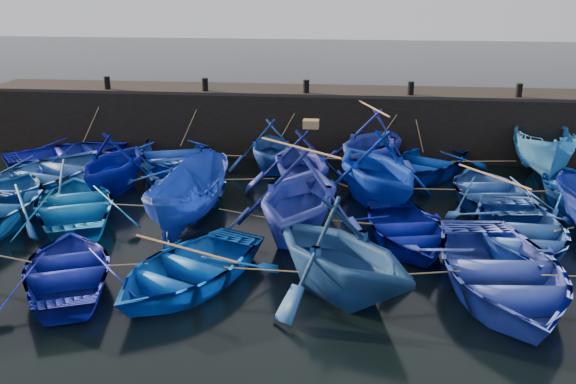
# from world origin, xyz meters

# --- Properties ---
(ground) EXTENTS (120.00, 120.00, 0.00)m
(ground) POSITION_xyz_m (0.00, 0.00, 0.00)
(ground) COLOR black
(ground) RESTS_ON ground
(quay_wall) EXTENTS (26.00, 2.50, 2.50)m
(quay_wall) POSITION_xyz_m (0.00, 10.50, 1.25)
(quay_wall) COLOR black
(quay_wall) RESTS_ON ground
(quay_top) EXTENTS (26.00, 2.50, 0.12)m
(quay_top) POSITION_xyz_m (0.00, 10.50, 2.56)
(quay_top) COLOR black
(quay_top) RESTS_ON quay_wall
(bollard_0) EXTENTS (0.24, 0.24, 0.50)m
(bollard_0) POSITION_xyz_m (-8.00, 9.60, 2.87)
(bollard_0) COLOR black
(bollard_0) RESTS_ON quay_top
(bollard_1) EXTENTS (0.24, 0.24, 0.50)m
(bollard_1) POSITION_xyz_m (-4.00, 9.60, 2.87)
(bollard_1) COLOR black
(bollard_1) RESTS_ON quay_top
(bollard_2) EXTENTS (0.24, 0.24, 0.50)m
(bollard_2) POSITION_xyz_m (0.00, 9.60, 2.87)
(bollard_2) COLOR black
(bollard_2) RESTS_ON quay_top
(bollard_3) EXTENTS (0.24, 0.24, 0.50)m
(bollard_3) POSITION_xyz_m (4.00, 9.60, 2.87)
(bollard_3) COLOR black
(bollard_3) RESTS_ON quay_top
(bollard_4) EXTENTS (0.24, 0.24, 0.50)m
(bollard_4) POSITION_xyz_m (8.00, 9.60, 2.87)
(bollard_4) COLOR black
(bollard_4) RESTS_ON quay_top
(boat_0) EXTENTS (5.79, 5.55, 0.98)m
(boat_0) POSITION_xyz_m (-8.92, 7.57, 0.49)
(boat_0) COLOR #0D148D
(boat_0) RESTS_ON ground
(boat_1) EXTENTS (5.28, 6.21, 1.09)m
(boat_1) POSITION_xyz_m (-4.90, 7.59, 0.55)
(boat_1) COLOR #1436C7
(boat_1) RESTS_ON ground
(boat_2) EXTENTS (3.74, 4.16, 1.94)m
(boat_2) POSITION_xyz_m (-1.15, 7.65, 0.97)
(boat_2) COLOR #194296
(boat_2) RESTS_ON ground
(boat_3) EXTENTS (5.36, 5.73, 2.43)m
(boat_3) POSITION_xyz_m (2.58, 7.61, 1.21)
(boat_3) COLOR #2132A6
(boat_3) RESTS_ON ground
(boat_4) EXTENTS (5.44, 5.96, 1.01)m
(boat_4) POSITION_xyz_m (4.56, 7.74, 0.51)
(boat_4) COLOR #002B9B
(boat_4) RESTS_ON ground
(boat_5) EXTENTS (2.60, 5.49, 2.05)m
(boat_5) POSITION_xyz_m (8.71, 8.04, 1.02)
(boat_5) COLOR #2C73C0
(boat_5) RESTS_ON ground
(boat_6) EXTENTS (5.18, 6.28, 1.13)m
(boat_6) POSITION_xyz_m (-8.36, 4.63, 0.57)
(boat_6) COLOR #295799
(boat_6) RESTS_ON ground
(boat_7) EXTENTS (3.75, 4.25, 2.09)m
(boat_7) POSITION_xyz_m (-6.04, 4.73, 1.04)
(boat_7) COLOR #000B80
(boat_7) RESTS_ON ground
(boat_8) EXTENTS (5.79, 5.95, 1.01)m
(boat_8) POSITION_xyz_m (-3.58, 4.62, 0.50)
(boat_8) COLOR #1C55AC
(boat_8) RESTS_ON ground
(boat_9) EXTENTS (4.66, 5.11, 2.30)m
(boat_9) POSITION_xyz_m (0.25, 4.97, 1.15)
(boat_9) COLOR navy
(boat_9) RESTS_ON ground
(boat_10) EXTENTS (5.68, 6.00, 2.50)m
(boat_10) POSITION_xyz_m (2.70, 4.39, 1.25)
(boat_10) COLOR #0228B7
(boat_10) RESTS_ON ground
(boat_11) EXTENTS (4.04, 5.21, 1.00)m
(boat_11) POSITION_xyz_m (6.29, 4.46, 0.50)
(boat_11) COLOR navy
(boat_11) RESTS_ON ground
(boat_14) EXTENTS (5.17, 5.87, 1.01)m
(boat_14) POSITION_xyz_m (-6.22, 1.97, 0.51)
(boat_14) COLOR blue
(boat_14) RESTS_ON ground
(boat_15) EXTENTS (2.19, 4.73, 1.77)m
(boat_15) POSITION_xyz_m (-2.76, 1.90, 0.88)
(boat_15) COLOR navy
(boat_15) RESTS_ON ground
(boat_16) EXTENTS (4.69, 5.28, 2.56)m
(boat_16) POSITION_xyz_m (0.52, 1.34, 1.28)
(boat_16) COLOR #283AAD
(boat_16) RESTS_ON ground
(boat_17) EXTENTS (3.89, 4.81, 0.88)m
(boat_17) POSITION_xyz_m (3.43, 1.20, 0.44)
(boat_17) COLOR #040F8E
(boat_17) RESTS_ON ground
(boat_18) EXTENTS (3.88, 5.26, 1.06)m
(boat_18) POSITION_xyz_m (6.41, 1.22, 0.53)
(boat_18) COLOR blue
(boat_18) RESTS_ON ground
(boat_21) EXTENTS (4.44, 5.10, 0.88)m
(boat_21) POSITION_xyz_m (-4.58, -2.15, 0.44)
(boat_21) COLOR #101A91
(boat_21) RESTS_ON ground
(boat_22) EXTENTS (4.91, 5.55, 0.95)m
(boat_22) POSITION_xyz_m (-1.83, -1.92, 0.48)
(boat_22) COLOR blue
(boat_22) RESTS_ON ground
(boat_23) EXTENTS (5.77, 5.77, 2.31)m
(boat_23) POSITION_xyz_m (1.72, -1.97, 1.15)
(boat_23) COLOR navy
(boat_23) RESTS_ON ground
(boat_24) EXTENTS (4.59, 6.07, 1.19)m
(boat_24) POSITION_xyz_m (5.39, -1.53, 0.59)
(boat_24) COLOR blue
(boat_24) RESTS_ON ground
(wooden_crate) EXTENTS (0.51, 0.40, 0.27)m
(wooden_crate) POSITION_xyz_m (0.55, 4.97, 2.43)
(wooden_crate) COLOR olive
(wooden_crate) RESTS_ON boat_9
(mooring_ropes) EXTENTS (17.68, 11.69, 2.10)m
(mooring_ropes) POSITION_xyz_m (0.26, 4.88, 0.87)
(mooring_ropes) COLOR tan
(mooring_ropes) RESTS_ON ground
(loose_oars) EXTENTS (10.37, 11.61, 1.67)m
(loose_oars) POSITION_xyz_m (1.89, 2.87, 1.76)
(loose_oars) COLOR #99724C
(loose_oars) RESTS_ON ground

